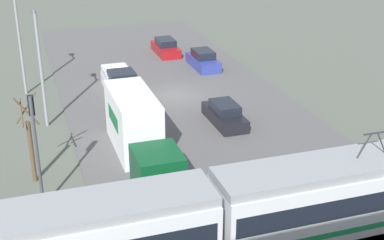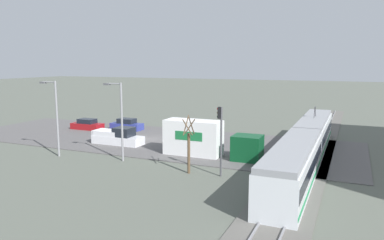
{
  "view_description": "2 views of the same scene",
  "coord_description": "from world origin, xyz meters",
  "px_view_note": "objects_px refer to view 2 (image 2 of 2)",
  "views": [
    {
      "loc": [
        10.51,
        36.41,
        14.1
      ],
      "look_at": [
        1.74,
        9.77,
        2.21
      ],
      "focal_mm": 50.0,
      "sensor_mm": 36.0,
      "label": 1
    },
    {
      "loc": [
        38.47,
        22.5,
        9.25
      ],
      "look_at": [
        2.47,
        6.83,
        3.18
      ],
      "focal_mm": 35.0,
      "sensor_mm": 36.0,
      "label": 2
    }
  ],
  "objects_px": {
    "light_rail_tram": "(305,146)",
    "street_lamp_mid_block": "(55,113)",
    "sedan_car_1": "(127,125)",
    "traffic_light_pole": "(220,132)",
    "pickup_truck": "(119,138)",
    "street_tree": "(189,147)",
    "street_lamp_near_crossing": "(120,116)",
    "sedan_car_0": "(201,136)",
    "sedan_car_2": "(87,125)",
    "box_truck": "(206,140)"
  },
  "relations": [
    {
      "from": "sedan_car_0",
      "to": "street_tree",
      "type": "relative_size",
      "value": 0.9
    },
    {
      "from": "street_lamp_near_crossing",
      "to": "sedan_car_2",
      "type": "bearing_deg",
      "value": -131.25
    },
    {
      "from": "pickup_truck",
      "to": "street_lamp_mid_block",
      "type": "distance_m",
      "value": 8.16
    },
    {
      "from": "sedan_car_1",
      "to": "traffic_light_pole",
      "type": "xyz_separation_m",
      "value": [
        14.87,
        18.77,
        2.96
      ]
    },
    {
      "from": "sedan_car_1",
      "to": "street_tree",
      "type": "xyz_separation_m",
      "value": [
        15.12,
        16.09,
        1.51
      ]
    },
    {
      "from": "sedan_car_2",
      "to": "street_tree",
      "type": "height_order",
      "value": "street_tree"
    },
    {
      "from": "sedan_car_1",
      "to": "sedan_car_2",
      "type": "bearing_deg",
      "value": 110.66
    },
    {
      "from": "sedan_car_2",
      "to": "street_tree",
      "type": "xyz_separation_m",
      "value": [
        13.17,
        21.26,
        1.54
      ]
    },
    {
      "from": "light_rail_tram",
      "to": "box_truck",
      "type": "distance_m",
      "value": 9.43
    },
    {
      "from": "pickup_truck",
      "to": "traffic_light_pole",
      "type": "bearing_deg",
      "value": 65.07
    },
    {
      "from": "sedan_car_0",
      "to": "sedan_car_1",
      "type": "distance_m",
      "value": 12.39
    },
    {
      "from": "sedan_car_2",
      "to": "street_lamp_mid_block",
      "type": "bearing_deg",
      "value": 27.73
    },
    {
      "from": "pickup_truck",
      "to": "sedan_car_2",
      "type": "distance_m",
      "value": 11.31
    },
    {
      "from": "box_truck",
      "to": "pickup_truck",
      "type": "height_order",
      "value": "box_truck"
    },
    {
      "from": "pickup_truck",
      "to": "box_truck",
      "type": "bearing_deg",
      "value": 84.22
    },
    {
      "from": "street_tree",
      "to": "street_lamp_mid_block",
      "type": "height_order",
      "value": "street_lamp_mid_block"
    },
    {
      "from": "box_truck",
      "to": "street_lamp_mid_block",
      "type": "relative_size",
      "value": 1.31
    },
    {
      "from": "traffic_light_pole",
      "to": "sedan_car_2",
      "type": "bearing_deg",
      "value": -118.34
    },
    {
      "from": "sedan_car_0",
      "to": "street_lamp_near_crossing",
      "type": "xyz_separation_m",
      "value": [
        11.22,
        -3.59,
        3.65
      ]
    },
    {
      "from": "traffic_light_pole",
      "to": "street_tree",
      "type": "xyz_separation_m",
      "value": [
        0.25,
        -2.68,
        -1.46
      ]
    },
    {
      "from": "pickup_truck",
      "to": "sedan_car_2",
      "type": "xyz_separation_m",
      "value": [
        -6.19,
        -9.47,
        -0.13
      ]
    },
    {
      "from": "sedan_car_0",
      "to": "traffic_light_pole",
      "type": "distance_m",
      "value": 14.18
    },
    {
      "from": "light_rail_tram",
      "to": "traffic_light_pole",
      "type": "distance_m",
      "value": 9.16
    },
    {
      "from": "light_rail_tram",
      "to": "sedan_car_0",
      "type": "bearing_deg",
      "value": -113.35
    },
    {
      "from": "light_rail_tram",
      "to": "traffic_light_pole",
      "type": "xyz_separation_m",
      "value": [
        6.71,
        -5.91,
        2.02
      ]
    },
    {
      "from": "sedan_car_1",
      "to": "sedan_car_2",
      "type": "relative_size",
      "value": 0.99
    },
    {
      "from": "pickup_truck",
      "to": "sedan_car_0",
      "type": "bearing_deg",
      "value": 124.77
    },
    {
      "from": "box_truck",
      "to": "sedan_car_2",
      "type": "bearing_deg",
      "value": -109.62
    },
    {
      "from": "sedan_car_0",
      "to": "street_tree",
      "type": "xyz_separation_m",
      "value": [
        12.39,
        4.0,
        1.56
      ]
    },
    {
      "from": "sedan_car_2",
      "to": "street_lamp_mid_block",
      "type": "distance_m",
      "value": 15.21
    },
    {
      "from": "light_rail_tram",
      "to": "traffic_light_pole",
      "type": "height_order",
      "value": "traffic_light_pole"
    },
    {
      "from": "light_rail_tram",
      "to": "street_lamp_mid_block",
      "type": "distance_m",
      "value": 24.14
    },
    {
      "from": "box_truck",
      "to": "street_tree",
      "type": "height_order",
      "value": "street_tree"
    },
    {
      "from": "pickup_truck",
      "to": "sedan_car_1",
      "type": "height_order",
      "value": "pickup_truck"
    },
    {
      "from": "pickup_truck",
      "to": "street_lamp_mid_block",
      "type": "bearing_deg",
      "value": -20.73
    },
    {
      "from": "sedan_car_2",
      "to": "sedan_car_1",
      "type": "bearing_deg",
      "value": 110.66
    },
    {
      "from": "pickup_truck",
      "to": "sedan_car_0",
      "type": "xyz_separation_m",
      "value": [
        -5.41,
        7.8,
        -0.15
      ]
    },
    {
      "from": "traffic_light_pole",
      "to": "street_lamp_mid_block",
      "type": "height_order",
      "value": "street_lamp_mid_block"
    },
    {
      "from": "pickup_truck",
      "to": "sedan_car_0",
      "type": "relative_size",
      "value": 1.34
    },
    {
      "from": "light_rail_tram",
      "to": "box_truck",
      "type": "xyz_separation_m",
      "value": [
        1.09,
        -9.37,
        0.02
      ]
    },
    {
      "from": "light_rail_tram",
      "to": "street_lamp_mid_block",
      "type": "height_order",
      "value": "street_lamp_mid_block"
    },
    {
      "from": "sedan_car_1",
      "to": "traffic_light_pole",
      "type": "relative_size",
      "value": 0.78
    },
    {
      "from": "light_rail_tram",
      "to": "pickup_truck",
      "type": "height_order",
      "value": "light_rail_tram"
    },
    {
      "from": "light_rail_tram",
      "to": "pickup_truck",
      "type": "xyz_separation_m",
      "value": [
        -0.02,
        -20.39,
        -0.85
      ]
    },
    {
      "from": "box_truck",
      "to": "sedan_car_1",
      "type": "distance_m",
      "value": 17.92
    },
    {
      "from": "light_rail_tram",
      "to": "sedan_car_1",
      "type": "relative_size",
      "value": 6.62
    },
    {
      "from": "sedan_car_2",
      "to": "street_lamp_mid_block",
      "type": "xyz_separation_m",
      "value": [
        13.07,
        6.87,
        3.67
      ]
    },
    {
      "from": "sedan_car_1",
      "to": "traffic_light_pole",
      "type": "bearing_deg",
      "value": -128.39
    },
    {
      "from": "light_rail_tram",
      "to": "street_lamp_near_crossing",
      "type": "distance_m",
      "value": 17.39
    },
    {
      "from": "light_rail_tram",
      "to": "street_tree",
      "type": "relative_size",
      "value": 6.02
    }
  ]
}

